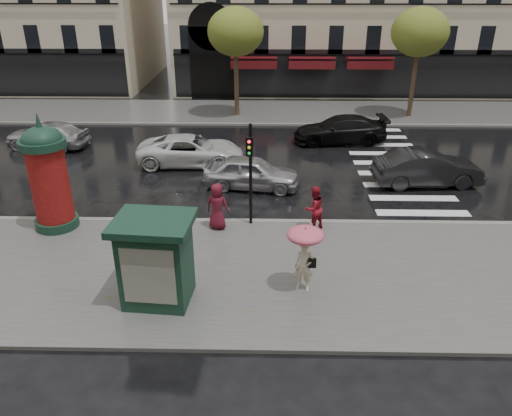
{
  "coord_description": "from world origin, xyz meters",
  "views": [
    {
      "loc": [
        -0.1,
        -13.49,
        8.49
      ],
      "look_at": [
        -0.42,
        1.5,
        1.34
      ],
      "focal_mm": 35.0,
      "sensor_mm": 36.0,
      "label": 1
    }
  ],
  "objects_px": {
    "car_black": "(340,130)",
    "car_white": "(191,150)",
    "morris_column": "(48,175)",
    "car_far_silver": "(47,135)",
    "newsstand": "(156,259)",
    "woman_umbrella": "(305,249)",
    "traffic_light": "(250,166)",
    "car_darkgrey": "(427,168)",
    "woman_red": "(314,208)",
    "car_silver": "(252,172)",
    "man_burgundy": "(217,206)"
  },
  "relations": [
    {
      "from": "newsstand",
      "to": "traffic_light",
      "type": "bearing_deg",
      "value": 62.64
    },
    {
      "from": "car_black",
      "to": "morris_column",
      "type": "bearing_deg",
      "value": -52.47
    },
    {
      "from": "woman_umbrella",
      "to": "man_burgundy",
      "type": "xyz_separation_m",
      "value": [
        -2.82,
        3.76,
        -0.49
      ]
    },
    {
      "from": "morris_column",
      "to": "traffic_light",
      "type": "xyz_separation_m",
      "value": [
        6.98,
        0.33,
        0.27
      ]
    },
    {
      "from": "car_silver",
      "to": "car_darkgrey",
      "type": "distance_m",
      "value": 7.62
    },
    {
      "from": "traffic_light",
      "to": "woman_red",
      "type": "bearing_deg",
      "value": -8.3
    },
    {
      "from": "car_far_silver",
      "to": "traffic_light",
      "type": "bearing_deg",
      "value": 58.81
    },
    {
      "from": "man_burgundy",
      "to": "car_darkgrey",
      "type": "relative_size",
      "value": 0.37
    },
    {
      "from": "car_white",
      "to": "car_silver",
      "type": "bearing_deg",
      "value": -134.71
    },
    {
      "from": "car_darkgrey",
      "to": "car_far_silver",
      "type": "distance_m",
      "value": 19.06
    },
    {
      "from": "traffic_light",
      "to": "car_darkgrey",
      "type": "xyz_separation_m",
      "value": [
        7.54,
        4.17,
        -1.63
      ]
    },
    {
      "from": "traffic_light",
      "to": "car_darkgrey",
      "type": "bearing_deg",
      "value": 28.95
    },
    {
      "from": "car_darkgrey",
      "to": "car_far_silver",
      "type": "height_order",
      "value": "car_darkgrey"
    },
    {
      "from": "man_burgundy",
      "to": "car_black",
      "type": "bearing_deg",
      "value": -102.77
    },
    {
      "from": "woman_red",
      "to": "car_darkgrey",
      "type": "bearing_deg",
      "value": -175.05
    },
    {
      "from": "man_burgundy",
      "to": "car_white",
      "type": "bearing_deg",
      "value": -58.33
    },
    {
      "from": "woman_red",
      "to": "traffic_light",
      "type": "relative_size",
      "value": 0.43
    },
    {
      "from": "woman_red",
      "to": "man_burgundy",
      "type": "relative_size",
      "value": 0.95
    },
    {
      "from": "woman_umbrella",
      "to": "car_far_silver",
      "type": "distance_m",
      "value": 18.05
    },
    {
      "from": "car_white",
      "to": "car_far_silver",
      "type": "height_order",
      "value": "car_far_silver"
    },
    {
      "from": "morris_column",
      "to": "traffic_light",
      "type": "height_order",
      "value": "morris_column"
    },
    {
      "from": "car_darkgrey",
      "to": "traffic_light",
      "type": "bearing_deg",
      "value": 113.84
    },
    {
      "from": "woman_umbrella",
      "to": "traffic_light",
      "type": "height_order",
      "value": "traffic_light"
    },
    {
      "from": "car_silver",
      "to": "car_black",
      "type": "relative_size",
      "value": 0.82
    },
    {
      "from": "morris_column",
      "to": "car_darkgrey",
      "type": "relative_size",
      "value": 0.9
    },
    {
      "from": "newsstand",
      "to": "car_far_silver",
      "type": "relative_size",
      "value": 0.59
    },
    {
      "from": "newsstand",
      "to": "car_darkgrey",
      "type": "relative_size",
      "value": 0.54
    },
    {
      "from": "morris_column",
      "to": "car_darkgrey",
      "type": "xyz_separation_m",
      "value": [
        14.53,
        4.5,
        -1.36
      ]
    },
    {
      "from": "man_burgundy",
      "to": "car_silver",
      "type": "relative_size",
      "value": 0.41
    },
    {
      "from": "car_black",
      "to": "car_far_silver",
      "type": "relative_size",
      "value": 1.17
    },
    {
      "from": "car_far_silver",
      "to": "morris_column",
      "type": "bearing_deg",
      "value": 31.08
    },
    {
      "from": "car_white",
      "to": "man_burgundy",
      "type": "bearing_deg",
      "value": -165.76
    },
    {
      "from": "car_darkgrey",
      "to": "woman_red",
      "type": "bearing_deg",
      "value": 125.25
    },
    {
      "from": "woman_umbrella",
      "to": "car_black",
      "type": "relative_size",
      "value": 0.41
    },
    {
      "from": "morris_column",
      "to": "car_white",
      "type": "relative_size",
      "value": 0.83
    },
    {
      "from": "woman_red",
      "to": "car_silver",
      "type": "xyz_separation_m",
      "value": [
        -2.31,
        3.99,
        -0.23
      ]
    },
    {
      "from": "car_darkgrey",
      "to": "car_white",
      "type": "height_order",
      "value": "car_darkgrey"
    },
    {
      "from": "man_burgundy",
      "to": "newsstand",
      "type": "bearing_deg",
      "value": 89.9
    },
    {
      "from": "car_black",
      "to": "car_far_silver",
      "type": "height_order",
      "value": "car_far_silver"
    },
    {
      "from": "morris_column",
      "to": "car_darkgrey",
      "type": "bearing_deg",
      "value": 17.21
    },
    {
      "from": "car_silver",
      "to": "car_white",
      "type": "height_order",
      "value": "car_silver"
    },
    {
      "from": "traffic_light",
      "to": "newsstand",
      "type": "height_order",
      "value": "traffic_light"
    },
    {
      "from": "car_silver",
      "to": "car_far_silver",
      "type": "bearing_deg",
      "value": 72.56
    },
    {
      "from": "car_darkgrey",
      "to": "newsstand",
      "type": "bearing_deg",
      "value": 126.49
    },
    {
      "from": "newsstand",
      "to": "car_white",
      "type": "bearing_deg",
      "value": 93.39
    },
    {
      "from": "woman_red",
      "to": "car_white",
      "type": "distance_m",
      "value": 8.66
    },
    {
      "from": "car_darkgrey",
      "to": "car_silver",
      "type": "bearing_deg",
      "value": 88.72
    },
    {
      "from": "newsstand",
      "to": "car_darkgrey",
      "type": "distance_m",
      "value": 13.33
    },
    {
      "from": "car_black",
      "to": "car_white",
      "type": "bearing_deg",
      "value": -69.5
    },
    {
      "from": "morris_column",
      "to": "newsstand",
      "type": "bearing_deg",
      "value": -43.53
    }
  ]
}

